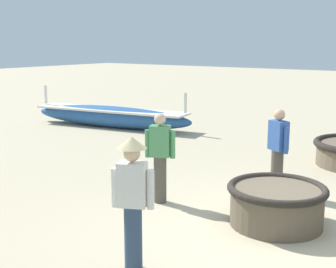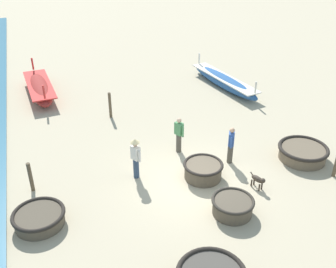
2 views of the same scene
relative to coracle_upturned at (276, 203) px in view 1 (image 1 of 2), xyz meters
The scene contains 6 objects.
ground_plane 0.55m from the coracle_upturned, 155.66° to the right, with size 80.00×80.00×0.00m, color #BCAD8C.
coracle_upturned is the anchor object (origin of this frame).
long_boat_green_hull 9.08m from the coracle_upturned, 58.21° to the left, with size 1.82×5.88×1.26m.
fisherman_hauling 2.13m from the coracle_upturned, 95.31° to the left, with size 0.34×0.49×1.57m.
fisherman_by_coracle 1.64m from the coracle_upturned, 22.39° to the left, with size 0.36×0.47×1.57m.
fisherman_crouching 2.60m from the coracle_upturned, 159.83° to the left, with size 0.36×0.49×1.67m.
Camera 1 is at (-6.09, -2.38, 2.76)m, focal length 50.00 mm.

